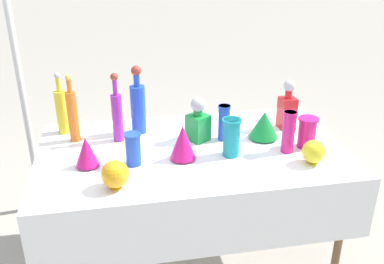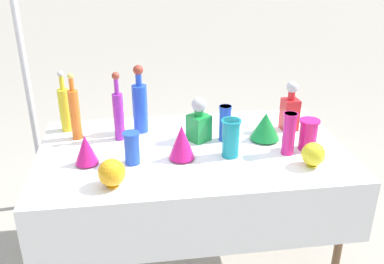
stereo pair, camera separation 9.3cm
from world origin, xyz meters
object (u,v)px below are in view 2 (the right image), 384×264
Objects in this scene: tall_bottle_1 at (118,113)px; round_bowl_0 at (313,154)px; slender_vase_1 at (231,137)px; fluted_vase_1 at (182,142)px; cardboard_box_behind_left at (136,161)px; tall_bottle_0 at (75,112)px; tall_bottle_2 at (140,105)px; fluted_vase_0 at (86,150)px; slender_vase_3 at (225,122)px; tall_bottle_3 at (65,108)px; square_decanter_0 at (290,109)px; square_decanter_1 at (199,122)px; round_bowl_1 at (112,173)px; slender_vase_0 at (289,133)px; slender_vase_2 at (132,147)px; canopy_pole at (24,66)px; fluted_vase_2 at (265,126)px; slender_vase_4 at (308,134)px.

tall_bottle_1 reaches higher than round_bowl_0.
fluted_vase_1 is (-0.26, 0.00, -0.01)m from slender_vase_1.
cardboard_box_behind_left is (0.08, 0.86, -0.79)m from tall_bottle_1.
tall_bottle_0 is 0.38m from tall_bottle_2.
tall_bottle_1 is at bearing 59.71° from fluted_vase_0.
tall_bottle_0 reaches higher than round_bowl_0.
slender_vase_3 is 1.32m from cardboard_box_behind_left.
tall_bottle_2 is 1.10× the size of tall_bottle_3.
square_decanter_0 reaches higher than fluted_vase_0.
tall_bottle_1 reaches higher than square_decanter_1.
tall_bottle_2 is 1.97× the size of slender_vase_1.
round_bowl_1 is at bearing -69.00° from tall_bottle_0.
slender_vase_3 is (-0.31, 0.22, -0.01)m from slender_vase_0.
slender_vase_3 is at bearing 144.30° from slender_vase_0.
fluted_vase_0 is at bearing 120.02° from round_bowl_1.
slender_vase_3 is (0.54, 0.21, 0.02)m from slender_vase_2.
round_bowl_0 is at bearing -55.67° from cardboard_box_behind_left.
round_bowl_0 is 0.23× the size of cardboard_box_behind_left.
square_decanter_0 is 0.48m from round_bowl_0.
tall_bottle_2 is at bearing 117.23° from fluted_vase_1.
slender_vase_2 is 0.07× the size of canopy_pole.
round_bowl_1 is (-1.06, -0.53, -0.06)m from square_decanter_0.
slender_vase_3 is (0.01, 0.20, -0.00)m from slender_vase_1.
square_decanter_1 reaches higher than fluted_vase_1.
square_decanter_1 is at bearing 30.86° from slender_vase_2.
canopy_pole is at bearing 161.68° from square_decanter_0.
square_decanter_1 is 0.10× the size of canopy_pole.
fluted_vase_1 is at bearing -119.65° from square_decanter_1.
square_decanter_1 reaches higher than slender_vase_1.
fluted_vase_2 is (0.71, -0.22, -0.08)m from tall_bottle_2.
slender_vase_0 is 0.58m from fluted_vase_1.
slender_vase_0 reaches higher than fluted_vase_0.
slender_vase_2 is at bearing 65.90° from round_bowl_1.
square_decanter_0 is at bearing -6.15° from tall_bottle_2.
cardboard_box_behind_left is at bearing 102.24° from fluted_vase_1.
slender_vase_0 is 0.42× the size of cardboard_box_behind_left.
slender_vase_1 is 0.53m from slender_vase_2.
square_decanter_0 reaches higher than round_bowl_1.
fluted_vase_0 is (-1.20, -0.29, -0.05)m from square_decanter_0.
tall_bottle_0 is 2.43× the size of fluted_vase_0.
fluted_vase_2 is 1.44m from cardboard_box_behind_left.
slender_vase_2 is at bearing -90.46° from cardboard_box_behind_left.
round_bowl_1 is (-1.02, -0.05, 0.01)m from round_bowl_0.
slender_vase_2 is 0.83× the size of slender_vase_3.
slender_vase_0 is 0.38m from slender_vase_3.
cardboard_box_behind_left is (-0.91, 1.34, -0.69)m from round_bowl_0.
slender_vase_4 is (0.13, 0.03, -0.03)m from slender_vase_0.
round_bowl_0 is (-0.04, -0.47, -0.06)m from square_decanter_0.
tall_bottle_0 is 0.25m from tall_bottle_1.
fluted_vase_2 reaches higher than round_bowl_1.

